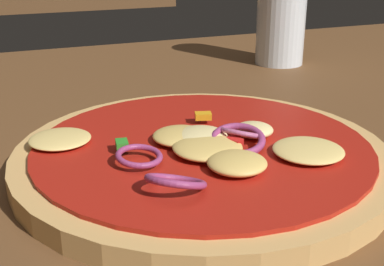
% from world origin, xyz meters
% --- Properties ---
extents(dining_table, '(1.49, 1.01, 0.03)m').
position_xyz_m(dining_table, '(0.00, 0.00, 0.02)').
color(dining_table, brown).
rests_on(dining_table, ground).
extents(pizza, '(0.28, 0.28, 0.03)m').
position_xyz_m(pizza, '(0.01, 0.02, 0.04)').
color(pizza, tan).
rests_on(pizza, dining_table).
extents(beer_glass, '(0.06, 0.06, 0.14)m').
position_xyz_m(beer_glass, '(0.24, 0.29, 0.10)').
color(beer_glass, silver).
rests_on(beer_glass, dining_table).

